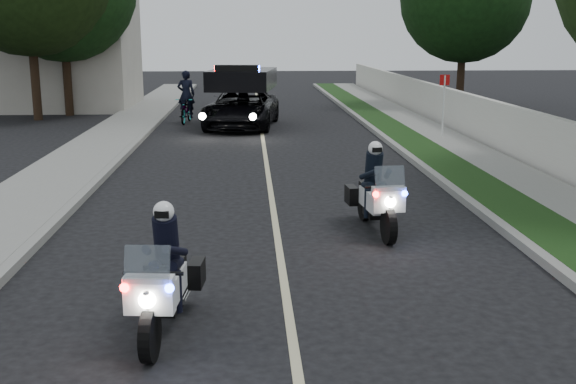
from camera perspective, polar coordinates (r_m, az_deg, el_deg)
name	(u,v)px	position (r m, az deg, el deg)	size (l,w,h in m)	color
ground	(288,310)	(9.22, 0.01, -9.60)	(120.00, 120.00, 0.00)	black
curb_right	(417,163)	(19.37, 10.50, 2.35)	(0.20, 60.00, 0.15)	gray
grass_verge	(443,162)	(19.55, 12.49, 2.37)	(1.20, 60.00, 0.16)	#193814
sidewalk_right	(489,162)	(19.94, 16.09, 2.37)	(1.40, 60.00, 0.16)	gray
property_wall	(527,137)	(20.19, 18.90, 4.24)	(0.22, 60.00, 1.50)	beige
curb_left	(113,166)	(19.17, -14.08, 2.07)	(0.20, 60.00, 0.15)	gray
sidewalk_left	(71,166)	(19.40, -17.27, 2.01)	(2.00, 60.00, 0.16)	gray
building_far	(46,34)	(35.80, -19.11, 12.08)	(8.00, 6.00, 7.00)	#A8A396
lane_marking	(267,167)	(18.84, -1.72, 2.05)	(0.12, 50.00, 0.01)	#BFB78C
police_moto_left	(166,331)	(8.74, -9.91, -11.09)	(0.65, 1.87, 1.59)	white
police_moto_right	(375,231)	(12.85, 7.12, -3.17)	(0.67, 1.93, 1.64)	silver
police_suv	(242,127)	(27.01, -3.78, 5.29)	(2.45, 5.30, 2.57)	black
bicycle	(187,123)	(28.56, -8.23, 5.59)	(0.67, 1.92, 1.00)	black
cyclist	(187,123)	(28.56, -8.23, 5.59)	(0.68, 0.45, 1.90)	black
sign_post	(442,141)	(24.10, 12.42, 4.11)	(0.35, 0.35, 2.27)	red
tree_right_e	(459,109)	(34.66, 13.76, 6.60)	(6.00, 6.00, 10.00)	black
tree_left_near	(70,115)	(32.41, -17.35, 5.98)	(6.41, 6.41, 10.68)	#143511
tree_left_far	(39,120)	(31.06, -19.67, 5.55)	(7.20, 7.20, 12.01)	black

